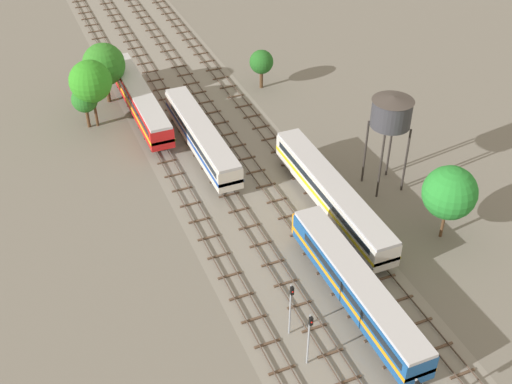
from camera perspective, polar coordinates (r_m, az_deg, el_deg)
ground_plane at (r=80.68m, az=-3.28°, el=3.83°), size 480.00×480.00×0.00m
ballast_bed at (r=80.67m, az=-3.28°, el=3.83°), size 17.43×176.00×0.01m
track_far_left at (r=79.86m, az=-8.06°, el=3.23°), size 2.40×126.00×0.29m
track_left at (r=80.83m, az=-5.02°, el=3.92°), size 2.40×126.00×0.29m
track_centre_left at (r=82.03m, az=-2.05°, el=4.59°), size 2.40×126.00×0.29m
track_centre at (r=83.45m, az=0.83°, el=5.22°), size 2.40×126.00×0.29m
diesel_railcar_centre_left_nearest at (r=58.88m, az=8.75°, el=-8.14°), size 2.96×20.50×3.80m
passenger_coach_centre_near at (r=69.11m, az=6.62°, el=-0.08°), size 2.96×22.00×3.80m
diesel_railcar_left_mid at (r=78.43m, az=-4.80°, el=4.94°), size 2.96×20.50×3.80m
passenger_coach_far_left_midfar at (r=87.44m, az=-10.13°, el=8.07°), size 2.96×22.00×3.80m
water_tower at (r=70.46m, az=11.73°, el=6.83°), size 4.49×4.49×11.36m
signal_post_nearest at (r=55.34m, az=3.04°, el=-9.71°), size 0.28×0.47×5.83m
signal_post_mid at (r=53.31m, az=4.66°, el=-12.22°), size 0.28×0.47×5.75m
lineside_tree_0 at (r=85.66m, az=-14.70°, el=7.79°), size 3.32×3.32×5.65m
lineside_tree_1 at (r=90.50m, az=-13.12°, el=10.76°), size 5.66×5.66×8.36m
lineside_tree_2 at (r=66.51m, az=16.52°, el=-0.06°), size 5.42×5.42×8.27m
lineside_tree_3 at (r=84.62m, az=-14.22°, el=9.32°), size 5.32×5.32×9.00m
lineside_tree_4 at (r=92.59m, az=0.47°, el=11.25°), size 3.34×3.34×5.63m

